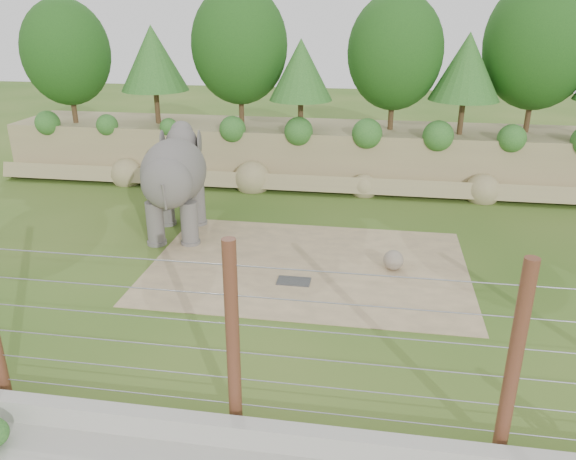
# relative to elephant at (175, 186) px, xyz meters

# --- Properties ---
(ground) EXTENTS (90.00, 90.00, 0.00)m
(ground) POSITION_rel_elephant_xyz_m (4.53, -4.98, -1.82)
(ground) COLOR #2C5916
(ground) RESTS_ON ground
(back_embankment) EXTENTS (30.00, 5.52, 8.77)m
(back_embankment) POSITION_rel_elephant_xyz_m (5.12, 7.70, 2.15)
(back_embankment) COLOR #93845D
(back_embankment) RESTS_ON ground
(dirt_patch) EXTENTS (10.00, 7.00, 0.02)m
(dirt_patch) POSITION_rel_elephant_xyz_m (5.03, -1.98, -1.81)
(dirt_patch) COLOR #927D5D
(dirt_patch) RESTS_ON ground
(drain_grate) EXTENTS (1.00, 0.60, 0.03)m
(drain_grate) POSITION_rel_elephant_xyz_m (4.74, -3.19, -1.78)
(drain_grate) COLOR #262628
(drain_grate) RESTS_ON dirt_patch
(elephant) EXTENTS (2.65, 4.75, 3.63)m
(elephant) POSITION_rel_elephant_xyz_m (0.00, 0.00, 0.00)
(elephant) COLOR #5D5954
(elephant) RESTS_ON ground
(stone_ball) EXTENTS (0.64, 0.64, 0.64)m
(stone_ball) POSITION_rel_elephant_xyz_m (7.69, -1.84, -1.48)
(stone_ball) COLOR gray
(stone_ball) RESTS_ON dirt_patch
(retaining_wall) EXTENTS (26.00, 0.35, 0.50)m
(retaining_wall) POSITION_rel_elephant_xyz_m (4.53, -9.98, -1.57)
(retaining_wall) COLOR #B8B8AA
(retaining_wall) RESTS_ON ground
(barrier_fence) EXTENTS (20.26, 0.26, 4.00)m
(barrier_fence) POSITION_rel_elephant_xyz_m (4.53, -9.48, 0.18)
(barrier_fence) COLOR brown
(barrier_fence) RESTS_ON ground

